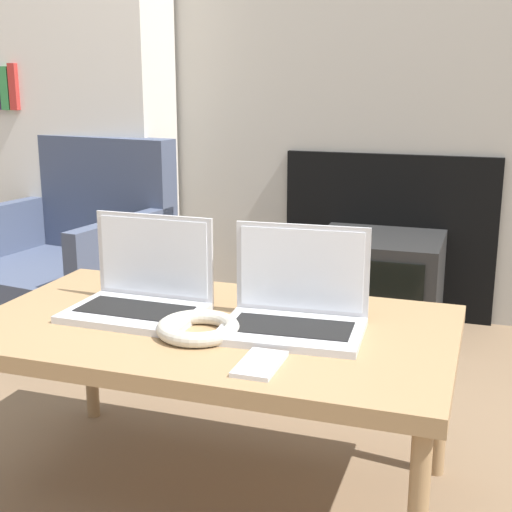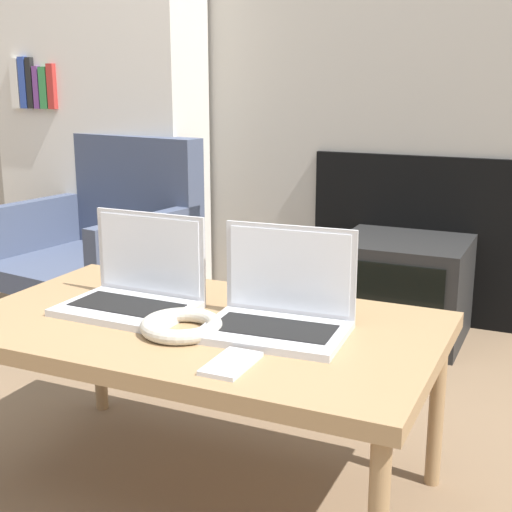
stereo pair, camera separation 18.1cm
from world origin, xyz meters
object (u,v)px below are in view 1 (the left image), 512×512
Objects in this scene: laptop_right at (295,307)px; phone at (260,364)px; headphones at (200,328)px; tv at (378,285)px; laptop_left at (142,291)px; armchair at (77,236)px.

laptop_right is 0.22m from phone.
headphones reaches higher than tv.
headphones is 1.30× the size of phone.
phone is 0.29× the size of tv.
headphones is at bearing -153.11° from laptop_right.
phone is (0.36, -0.22, -0.04)m from laptop_left.
headphones is 0.38× the size of tv.
headphones is (-0.18, -0.10, -0.03)m from laptop_right.
laptop_left is 0.40× the size of armchair.
phone is 1.43m from tv.
laptop_left is at bearing -106.79° from tv.
tv is (0.17, 1.29, -0.25)m from headphones.
headphones is 1.33m from tv.
armchair reaches higher than laptop_right.
laptop_left is at bearing 148.34° from phone.
tv is (0.36, 1.19, -0.29)m from laptop_left.
laptop_left is 1.23m from armchair.
laptop_left reaches higher than headphones.
armchair is (-0.96, 1.05, -0.09)m from headphones.
armchair is at bearing 130.43° from laptop_left.
laptop_right reaches higher than headphones.
headphones is at bearing -97.63° from tv.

